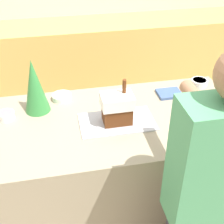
{
  "coord_description": "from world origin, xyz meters",
  "views": [
    {
      "loc": [
        -0.3,
        -1.61,
        2.08
      ],
      "look_at": [
        0.03,
        0.0,
        0.95
      ],
      "focal_mm": 50.0,
      "sensor_mm": 36.0,
      "label": 1
    }
  ],
  "objects": [
    {
      "name": "kitchen_island",
      "position": [
        0.0,
        0.0,
        0.45
      ],
      "size": [
        1.82,
        0.86,
        0.89
      ],
      "color": "gray",
      "rests_on": "ground_plane"
    },
    {
      "name": "gingerbread_house",
      "position": [
        0.05,
        -0.03,
        1.01
      ],
      "size": [
        0.2,
        0.15,
        0.28
      ],
      "color": "#5B2D14",
      "rests_on": "baking_tray"
    },
    {
      "name": "cookbook",
      "position": [
        0.5,
        0.22,
        0.9
      ],
      "size": [
        0.17,
        0.14,
        0.02
      ],
      "color": "#3F598C",
      "rests_on": "kitchen_island"
    },
    {
      "name": "decorative_tree",
      "position": [
        -0.44,
        0.21,
        1.08
      ],
      "size": [
        0.17,
        0.17,
        0.37
      ],
      "color": "#33843D",
      "rests_on": "kitchen_island"
    },
    {
      "name": "candy_bowl_far_left",
      "position": [
        -0.64,
        0.15,
        0.92
      ],
      "size": [
        0.1,
        0.1,
        0.05
      ],
      "color": "white",
      "rests_on": "kitchen_island"
    },
    {
      "name": "ground_plane",
      "position": [
        0.0,
        0.0,
        0.0
      ],
      "size": [
        12.0,
        12.0,
        0.0
      ],
      "primitive_type": "plane",
      "color": "tan"
    },
    {
      "name": "candy_bowl_behind_tray",
      "position": [
        0.77,
        0.31,
        0.92
      ],
      "size": [
        0.13,
        0.13,
        0.05
      ],
      "color": "silver",
      "rests_on": "kitchen_island"
    },
    {
      "name": "candy_bowl_front_corner",
      "position": [
        -0.27,
        0.31,
        0.92
      ],
      "size": [
        0.14,
        0.14,
        0.04
      ],
      "color": "white",
      "rests_on": "kitchen_island"
    },
    {
      "name": "baking_tray",
      "position": [
        0.05,
        -0.03,
        0.9
      ],
      "size": [
        0.48,
        0.27,
        0.01
      ],
      "color": "#B2B2BC",
      "rests_on": "kitchen_island"
    },
    {
      "name": "person",
      "position": [
        0.36,
        -0.72,
        0.86
      ],
      "size": [
        0.44,
        0.55,
        1.66
      ],
      "color": "#333338",
      "rests_on": "ground_plane"
    },
    {
      "name": "back_cabinet_block",
      "position": [
        0.0,
        1.78,
        0.47
      ],
      "size": [
        6.0,
        0.6,
        0.94
      ],
      "color": "tan",
      "rests_on": "ground_plane"
    }
  ]
}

